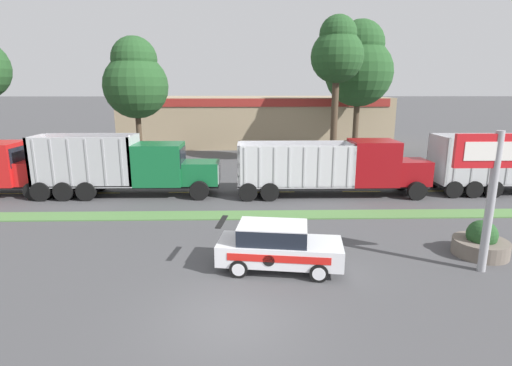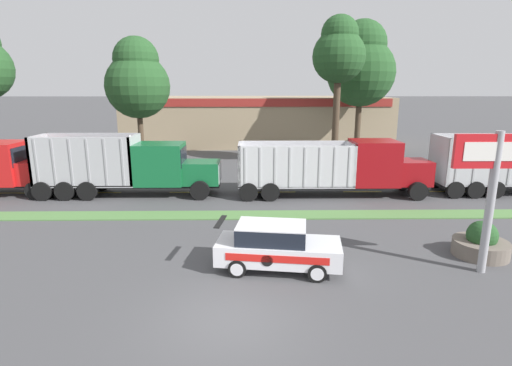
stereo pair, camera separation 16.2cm
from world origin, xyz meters
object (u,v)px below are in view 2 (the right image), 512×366
object	(u,v)px
rally_car	(277,246)
store_sign_post	(495,173)
dump_truck_trail	(353,168)
dump_truck_lead	(142,168)
stone_planter	(481,243)

from	to	relation	value
rally_car	store_sign_post	xyz separation A→B (m)	(7.20, -0.34, 2.69)
rally_car	store_sign_post	bearing A→B (deg)	-2.67
dump_truck_trail	store_sign_post	size ratio (longest dim) A/B	2.29
dump_truck_lead	stone_planter	bearing A→B (deg)	-30.91
dump_truck_lead	rally_car	xyz separation A→B (m)	(7.38, -10.23, -0.80)
store_sign_post	stone_planter	size ratio (longest dim) A/B	2.43
dump_truck_lead	dump_truck_trail	world-z (taller)	dump_truck_lead
store_sign_post	stone_planter	distance (m)	3.44
rally_car	stone_planter	size ratio (longest dim) A/B	2.23
dump_truck_lead	dump_truck_trail	bearing A→B (deg)	-1.14
dump_truck_trail	rally_car	bearing A→B (deg)	-117.59
dump_truck_trail	stone_planter	xyz separation A→B (m)	(2.73, -8.92, -1.17)
stone_planter	store_sign_post	bearing A→B (deg)	-118.01
dump_truck_trail	rally_car	xyz separation A→B (m)	(-5.21, -9.98, -0.80)
dump_truck_trail	dump_truck_lead	bearing A→B (deg)	178.86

